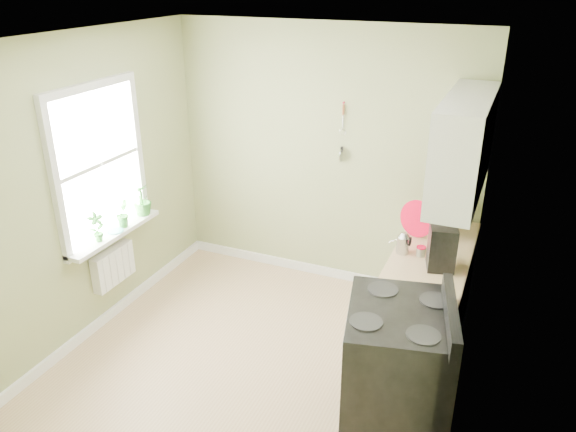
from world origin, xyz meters
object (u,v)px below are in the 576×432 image
at_px(kettle, 403,243).
at_px(coffee_maker, 441,248).
at_px(stove, 396,371).
at_px(stand_mixer, 447,213).

relative_size(kettle, coffee_maker, 0.51).
relative_size(stove, coffee_maker, 3.12).
height_order(stand_mixer, coffee_maker, stand_mixer).
bearing_deg(kettle, coffee_maker, -22.21).
height_order(stand_mixer, kettle, stand_mixer).
relative_size(stand_mixer, kettle, 2.24).
xyz_separation_m(stand_mixer, coffee_maker, (0.07, -0.73, -0.00)).
bearing_deg(stove, stand_mixer, 88.74).
xyz_separation_m(stand_mixer, kettle, (-0.26, -0.59, -0.09)).
xyz_separation_m(stove, kettle, (-0.23, 1.06, 0.49)).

